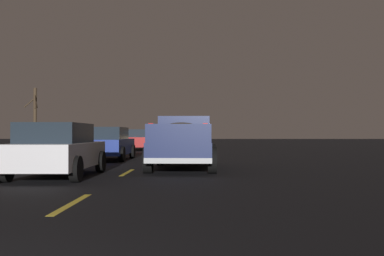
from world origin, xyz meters
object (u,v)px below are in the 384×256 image
object	(u,v)px
pickup_truck	(184,141)
sedan_tan	(193,138)
bare_tree_far	(35,117)
sedan_white	(58,150)
sedan_red	(141,140)
sedan_blue	(108,143)

from	to	relation	value
pickup_truck	sedan_tan	world-z (taller)	pickup_truck
pickup_truck	bare_tree_far	distance (m)	25.20
pickup_truck	sedan_white	bearing A→B (deg)	130.49
sedan_red	sedan_blue	bearing A→B (deg)	179.92
sedan_red	bare_tree_far	world-z (taller)	bare_tree_far
pickup_truck	sedan_white	distance (m)	4.63
sedan_white	sedan_blue	distance (m)	8.15
sedan_white	sedan_tan	world-z (taller)	same
sedan_white	bare_tree_far	size ratio (longest dim) A/B	0.87
pickup_truck	sedan_blue	bearing A→B (deg)	35.68
pickup_truck	bare_tree_far	world-z (taller)	bare_tree_far
sedan_red	bare_tree_far	bearing A→B (deg)	65.40
sedan_blue	bare_tree_far	xyz separation A→B (m)	(16.32, 9.40, 1.87)
sedan_red	bare_tree_far	distance (m)	10.52
sedan_blue	bare_tree_far	world-z (taller)	bare_tree_far
sedan_white	bare_tree_far	xyz separation A→B (m)	(24.47, 9.57, 1.87)
sedan_red	bare_tree_far	size ratio (longest dim) A/B	0.87
sedan_blue	sedan_red	size ratio (longest dim) A/B	1.00
sedan_white	sedan_tan	distance (m)	30.45
sedan_white	sedan_blue	world-z (taller)	same
sedan_white	bare_tree_far	world-z (taller)	bare_tree_far
sedan_blue	sedan_white	bearing A→B (deg)	-178.77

